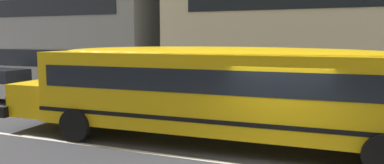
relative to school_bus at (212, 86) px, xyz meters
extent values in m
cube|color=gray|center=(2.18, 5.98, -1.75)|extent=(120.00, 3.00, 0.01)
cube|color=yellow|center=(0.26, 0.01, -0.11)|extent=(11.39, 2.92, 2.26)
cube|color=yellow|center=(-6.22, -0.19, -0.68)|extent=(1.71, 2.21, 1.13)
cube|color=black|center=(-7.04, -0.22, -1.06)|extent=(0.29, 2.58, 0.37)
cube|color=black|center=(0.26, 0.01, 0.29)|extent=(10.71, 2.94, 0.66)
cube|color=black|center=(0.26, 0.01, -0.78)|extent=(11.41, 2.95, 0.12)
ellipsoid|color=yellow|center=(0.26, 0.01, 1.02)|extent=(10.93, 2.70, 0.37)
cylinder|color=red|center=(-3.41, 1.36, -0.23)|extent=(0.47, 0.47, 0.03)
cylinder|color=black|center=(-4.00, -1.41, -1.25)|extent=(1.04, 0.32, 1.03)
cylinder|color=black|center=(-4.08, 1.16, -1.25)|extent=(1.04, 0.32, 1.03)
cylinder|color=black|center=(4.51, 1.43, -1.25)|extent=(1.04, 0.32, 1.03)
cube|color=#B7BABF|center=(-12.00, 3.06, -1.11)|extent=(3.93, 1.76, 0.70)
cube|color=black|center=(-12.15, 3.06, -0.44)|extent=(2.22, 1.59, 0.64)
cylinder|color=black|center=(-10.69, 3.89, -1.46)|extent=(0.60, 0.19, 0.60)
cylinder|color=black|center=(-10.71, 2.19, -1.46)|extent=(0.60, 0.19, 0.60)
cylinder|color=black|center=(-13.29, 3.93, -1.46)|extent=(0.60, 0.19, 0.60)
cube|color=black|center=(-14.23, 7.46, 0.16)|extent=(12.04, 0.04, 1.10)
cube|color=black|center=(-14.23, 7.46, 3.36)|extent=(12.04, 0.04, 1.10)
cube|color=black|center=(5.03, 7.46, 0.16)|extent=(17.60, 0.04, 1.10)
camera|label=1|loc=(3.30, -10.15, 1.47)|focal=33.17mm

